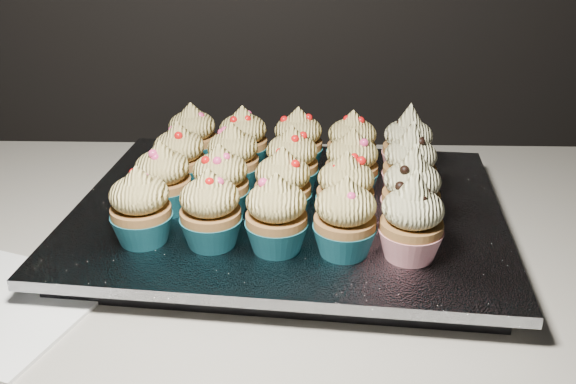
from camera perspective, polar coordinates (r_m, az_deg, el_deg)
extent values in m
cube|color=beige|center=(0.79, -17.79, -4.97)|extent=(2.44, 0.64, 0.04)
cube|color=white|center=(0.68, -24.09, -9.38)|extent=(0.21, 0.21, 0.00)
cube|color=black|center=(0.75, 0.00, -2.69)|extent=(0.48, 0.38, 0.02)
cube|color=silver|center=(0.74, 0.00, -1.53)|extent=(0.52, 0.42, 0.01)
cone|color=#186575|center=(0.68, -12.78, -3.13)|extent=(0.06, 0.06, 0.03)
ellipsoid|color=#DBC26E|center=(0.66, -13.09, -0.22)|extent=(0.06, 0.06, 0.04)
cone|color=#DBC26E|center=(0.65, -13.29, 1.61)|extent=(0.03, 0.03, 0.02)
cone|color=#186575|center=(0.66, -6.81, -3.46)|extent=(0.06, 0.06, 0.03)
ellipsoid|color=#DBC26E|center=(0.64, -6.98, -0.48)|extent=(0.06, 0.06, 0.04)
cone|color=#DBC26E|center=(0.63, -7.09, 1.40)|extent=(0.03, 0.03, 0.02)
cone|color=#186575|center=(0.64, -1.02, -3.92)|extent=(0.06, 0.06, 0.03)
ellipsoid|color=#DBC26E|center=(0.63, -1.05, -0.89)|extent=(0.06, 0.06, 0.04)
cone|color=#DBC26E|center=(0.62, -1.07, 1.03)|extent=(0.03, 0.03, 0.02)
cone|color=#186575|center=(0.64, 5.01, -4.23)|extent=(0.06, 0.06, 0.03)
ellipsoid|color=#DBC26E|center=(0.62, 5.14, -1.19)|extent=(0.06, 0.06, 0.04)
cone|color=#DBC26E|center=(0.61, 5.23, 0.74)|extent=(0.03, 0.03, 0.02)
cone|color=red|center=(0.64, 10.77, -4.48)|extent=(0.06, 0.06, 0.03)
ellipsoid|color=beige|center=(0.63, 11.05, -1.46)|extent=(0.06, 0.06, 0.04)
cone|color=beige|center=(0.61, 11.27, 0.88)|extent=(0.03, 0.03, 0.03)
cone|color=#186575|center=(0.73, -10.89, -0.57)|extent=(0.06, 0.06, 0.03)
ellipsoid|color=#DBC26E|center=(0.72, -11.14, 2.16)|extent=(0.06, 0.06, 0.04)
cone|color=#DBC26E|center=(0.71, -11.30, 3.87)|extent=(0.03, 0.03, 0.02)
cone|color=#186575|center=(0.72, -5.91, -0.86)|extent=(0.06, 0.06, 0.03)
ellipsoid|color=#DBC26E|center=(0.70, -6.05, 1.92)|extent=(0.06, 0.06, 0.04)
cone|color=#DBC26E|center=(0.69, -6.13, 3.67)|extent=(0.03, 0.03, 0.02)
cone|color=#186575|center=(0.70, -0.45, -1.18)|extent=(0.06, 0.06, 0.03)
ellipsoid|color=#DBC26E|center=(0.69, -0.46, 1.65)|extent=(0.06, 0.06, 0.04)
cone|color=#DBC26E|center=(0.68, -0.47, 3.42)|extent=(0.03, 0.03, 0.02)
cone|color=#186575|center=(0.70, 5.06, -1.64)|extent=(0.06, 0.06, 0.03)
ellipsoid|color=#DBC26E|center=(0.68, 5.18, 1.21)|extent=(0.06, 0.06, 0.04)
cone|color=#DBC26E|center=(0.67, 5.26, 3.00)|extent=(0.03, 0.03, 0.02)
cone|color=red|center=(0.70, 10.74, -1.83)|extent=(0.06, 0.06, 0.03)
ellipsoid|color=beige|center=(0.68, 11.00, 1.00)|extent=(0.06, 0.06, 0.04)
cone|color=beige|center=(0.67, 11.20, 3.17)|extent=(0.03, 0.03, 0.03)
cone|color=#186575|center=(0.79, -9.47, 1.43)|extent=(0.06, 0.06, 0.03)
ellipsoid|color=#DBC26E|center=(0.77, -9.67, 4.01)|extent=(0.06, 0.06, 0.04)
cone|color=#DBC26E|center=(0.76, -9.80, 5.61)|extent=(0.03, 0.03, 0.02)
cone|color=#186575|center=(0.78, -4.83, 1.36)|extent=(0.06, 0.06, 0.03)
ellipsoid|color=#DBC26E|center=(0.76, -4.94, 3.97)|extent=(0.06, 0.06, 0.04)
cone|color=#DBC26E|center=(0.75, -5.00, 5.59)|extent=(0.03, 0.03, 0.02)
cone|color=#186575|center=(0.76, 0.35, 1.04)|extent=(0.06, 0.06, 0.03)
ellipsoid|color=#DBC26E|center=(0.75, 0.35, 3.69)|extent=(0.06, 0.06, 0.04)
cone|color=#DBC26E|center=(0.74, 0.36, 5.34)|extent=(0.03, 0.03, 0.02)
cone|color=#186575|center=(0.76, 5.61, 0.77)|extent=(0.06, 0.06, 0.03)
ellipsoid|color=#DBC26E|center=(0.75, 5.74, 3.42)|extent=(0.06, 0.06, 0.04)
cone|color=#DBC26E|center=(0.74, 5.81, 5.08)|extent=(0.03, 0.03, 0.02)
cone|color=red|center=(0.76, 10.63, 0.58)|extent=(0.06, 0.06, 0.03)
ellipsoid|color=beige|center=(0.75, 10.86, 3.22)|extent=(0.06, 0.06, 0.04)
cone|color=beige|center=(0.74, 11.03, 5.22)|extent=(0.03, 0.03, 0.03)
cone|color=#186575|center=(0.85, -8.37, 3.42)|extent=(0.06, 0.06, 0.03)
ellipsoid|color=#DBC26E|center=(0.84, -8.54, 5.83)|extent=(0.06, 0.06, 0.04)
cone|color=#DBC26E|center=(0.83, -8.64, 7.32)|extent=(0.03, 0.03, 0.02)
cone|color=#186575|center=(0.83, -3.95, 3.13)|extent=(0.06, 0.06, 0.03)
ellipsoid|color=#DBC26E|center=(0.82, -4.03, 5.58)|extent=(0.06, 0.06, 0.04)
cone|color=#DBC26E|center=(0.81, -4.08, 7.11)|extent=(0.03, 0.03, 0.02)
cone|color=#186575|center=(0.83, 0.89, 3.00)|extent=(0.06, 0.06, 0.03)
ellipsoid|color=#DBC26E|center=(0.81, 0.91, 5.47)|extent=(0.06, 0.06, 0.04)
cone|color=#DBC26E|center=(0.81, 0.92, 7.01)|extent=(0.03, 0.03, 0.02)
cone|color=#186575|center=(0.82, 5.63, 2.65)|extent=(0.06, 0.06, 0.03)
ellipsoid|color=#DBC26E|center=(0.81, 5.74, 5.14)|extent=(0.06, 0.06, 0.04)
cone|color=#DBC26E|center=(0.80, 5.81, 6.69)|extent=(0.03, 0.03, 0.02)
cone|color=red|center=(0.83, 10.45, 2.50)|extent=(0.06, 0.06, 0.03)
ellipsoid|color=beige|center=(0.81, 10.66, 4.97)|extent=(0.06, 0.06, 0.04)
cone|color=beige|center=(0.80, 10.82, 6.84)|extent=(0.03, 0.03, 0.03)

